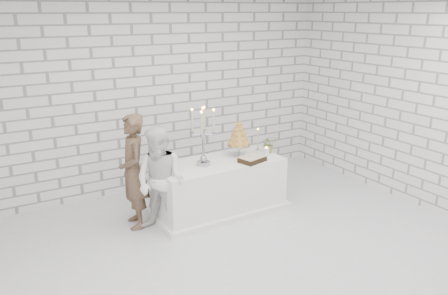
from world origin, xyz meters
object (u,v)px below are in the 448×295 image
Objects in this scene: groom at (133,172)px; candelabra at (203,136)px; croquembouche at (239,138)px; bride at (161,182)px; cake_table at (219,186)px.

groom is 1.89× the size of candelabra.
croquembouche is (0.63, 0.10, -0.14)m from candelabra.
candelabra is 1.54× the size of croquembouche.
croquembouche is at bearing 66.18° from bride.
croquembouche reaches higher than cake_table.
bride is at bearing -169.10° from cake_table.
croquembouche is (1.56, -0.10, 0.25)m from groom.
croquembouche is (1.34, 0.27, 0.31)m from bride.
cake_table is 3.42× the size of croquembouche.
candelabra reaches higher than croquembouche.
cake_table is at bearing -167.72° from croquembouche.
bride is 1.74× the size of candelabra.
groom is at bearing 167.95° from candelabra.
groom is at bearing 176.27° from bride.
candelabra is (0.93, -0.20, 0.39)m from groom.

